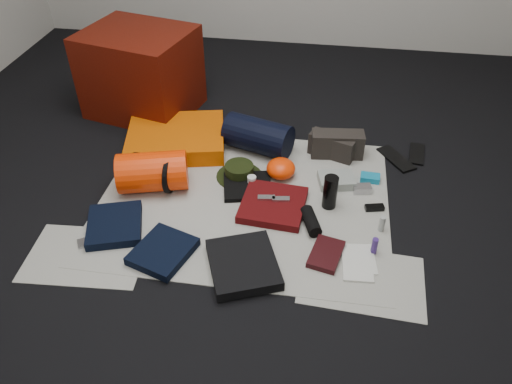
# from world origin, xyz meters

# --- Properties ---
(floor) EXTENTS (4.50, 4.50, 0.02)m
(floor) POSITION_xyz_m (0.00, 0.00, -0.01)
(floor) COLOR black
(floor) RESTS_ON ground
(newspaper_mat) EXTENTS (1.60, 1.30, 0.01)m
(newspaper_mat) POSITION_xyz_m (0.00, 0.00, 0.00)
(newspaper_mat) COLOR beige
(newspaper_mat) RESTS_ON floor
(newspaper_sheet_front_left) EXTENTS (0.61, 0.44, 0.00)m
(newspaper_sheet_front_left) POSITION_xyz_m (-0.70, -0.55, 0.00)
(newspaper_sheet_front_left) COLOR beige
(newspaper_sheet_front_left) RESTS_ON floor
(newspaper_sheet_front_right) EXTENTS (0.60, 0.43, 0.00)m
(newspaper_sheet_front_right) POSITION_xyz_m (0.65, -0.50, 0.00)
(newspaper_sheet_front_right) COLOR beige
(newspaper_sheet_front_right) RESTS_ON floor
(red_cabinet) EXTENTS (0.80, 0.72, 0.57)m
(red_cabinet) POSITION_xyz_m (-0.87, 0.89, 0.29)
(red_cabinet) COLOR #551006
(red_cabinet) RESTS_ON floor
(sleeping_pad) EXTENTS (0.70, 0.61, 0.11)m
(sleeping_pad) POSITION_xyz_m (-0.52, 0.46, 0.06)
(sleeping_pad) COLOR #D65602
(sleeping_pad) RESTS_ON newspaper_mat
(stuff_sack) EXTENTS (0.43, 0.32, 0.23)m
(stuff_sack) POSITION_xyz_m (-0.53, 0.02, 0.12)
(stuff_sack) COLOR #F63304
(stuff_sack) RESTS_ON newspaper_mat
(sack_strap_left) EXTENTS (0.02, 0.22, 0.22)m
(sack_strap_left) POSITION_xyz_m (-0.63, 0.02, 0.11)
(sack_strap_left) COLOR black
(sack_strap_left) RESTS_ON newspaper_mat
(sack_strap_right) EXTENTS (0.03, 0.22, 0.22)m
(sack_strap_right) POSITION_xyz_m (-0.43, 0.02, 0.11)
(sack_strap_right) COLOR black
(sack_strap_right) RESTS_ON newspaper_mat
(navy_duffel) EXTENTS (0.46, 0.33, 0.22)m
(navy_duffel) POSITION_xyz_m (0.00, 0.49, 0.11)
(navy_duffel) COLOR black
(navy_duffel) RESTS_ON newspaper_mat
(boonie_brim) EXTENTS (0.34, 0.34, 0.01)m
(boonie_brim) POSITION_xyz_m (-0.06, 0.20, 0.01)
(boonie_brim) COLOR black
(boonie_brim) RESTS_ON newspaper_mat
(boonie_crown) EXTENTS (0.17, 0.17, 0.08)m
(boonie_crown) POSITION_xyz_m (-0.06, 0.20, 0.05)
(boonie_crown) COLOR black
(boonie_crown) RESTS_ON boonie_brim
(hiking_boot_left) EXTENTS (0.33, 0.15, 0.16)m
(hiking_boot_left) POSITION_xyz_m (0.50, 0.51, 0.09)
(hiking_boot_left) COLOR #2A2521
(hiking_boot_left) RESTS_ON newspaper_mat
(hiking_boot_right) EXTENTS (0.30, 0.20, 0.14)m
(hiking_boot_right) POSITION_xyz_m (0.47, 0.50, 0.08)
(hiking_boot_right) COLOR #2A2521
(hiking_boot_right) RESTS_ON newspaper_mat
(flip_flop_left) EXTENTS (0.24, 0.29, 0.02)m
(flip_flop_left) POSITION_xyz_m (0.87, 0.52, 0.01)
(flip_flop_left) COLOR black
(flip_flop_left) RESTS_ON floor
(flip_flop_right) EXTENTS (0.12, 0.24, 0.01)m
(flip_flop_right) POSITION_xyz_m (1.00, 0.60, 0.01)
(flip_flop_right) COLOR black
(flip_flop_right) RESTS_ON floor
(trousers_navy_a) EXTENTS (0.36, 0.38, 0.05)m
(trousers_navy_a) POSITION_xyz_m (-0.63, -0.35, 0.03)
(trousers_navy_a) COLOR black
(trousers_navy_a) RESTS_ON newspaper_mat
(trousers_navy_b) EXTENTS (0.33, 0.36, 0.05)m
(trousers_navy_b) POSITION_xyz_m (-0.32, -0.49, 0.03)
(trousers_navy_b) COLOR black
(trousers_navy_b) RESTS_ON newspaper_mat
(trousers_charcoal) EXTENTS (0.42, 0.45, 0.06)m
(trousers_charcoal) POSITION_xyz_m (0.09, -0.52, 0.03)
(trousers_charcoal) COLOR black
(trousers_charcoal) RESTS_ON newspaper_mat
(black_tshirt) EXTENTS (0.32, 0.31, 0.03)m
(black_tshirt) POSITION_xyz_m (0.00, 0.09, 0.02)
(black_tshirt) COLOR black
(black_tshirt) RESTS_ON newspaper_mat
(red_shirt) EXTENTS (0.37, 0.37, 0.05)m
(red_shirt) POSITION_xyz_m (0.17, -0.06, 0.03)
(red_shirt) COLOR #490809
(red_shirt) RESTS_ON newspaper_mat
(orange_stuff_sack) EXTENTS (0.17, 0.17, 0.11)m
(orange_stuff_sack) POSITION_xyz_m (0.18, 0.24, 0.06)
(orange_stuff_sack) COLOR #F63304
(orange_stuff_sack) RESTS_ON newspaper_mat
(first_aid_pouch) EXTENTS (0.23, 0.19, 0.05)m
(first_aid_pouch) POSITION_xyz_m (0.51, 0.22, 0.03)
(first_aid_pouch) COLOR gray
(first_aid_pouch) RESTS_ON newspaper_mat
(water_bottle) EXTENTS (0.09, 0.09, 0.20)m
(water_bottle) POSITION_xyz_m (0.47, 0.01, 0.10)
(water_bottle) COLOR black
(water_bottle) RESTS_ON newspaper_mat
(speaker) EXTENTS (0.13, 0.20, 0.07)m
(speaker) POSITION_xyz_m (0.38, -0.17, 0.04)
(speaker) COLOR black
(speaker) RESTS_ON newspaper_mat
(compact_camera) EXTENTS (0.11, 0.08, 0.04)m
(compact_camera) POSITION_xyz_m (0.65, 0.16, 0.03)
(compact_camera) COLOR #A8A7AC
(compact_camera) RESTS_ON newspaper_mat
(cyan_case) EXTENTS (0.12, 0.08, 0.04)m
(cyan_case) POSITION_xyz_m (0.70, 0.28, 0.02)
(cyan_case) COLOR #117DA4
(cyan_case) RESTS_ON newspaper_mat
(toiletry_purple) EXTENTS (0.04, 0.04, 0.09)m
(toiletry_purple) POSITION_xyz_m (0.71, -0.32, 0.05)
(toiletry_purple) COLOR #3B226E
(toiletry_purple) RESTS_ON newspaper_mat
(toiletry_clear) EXTENTS (0.04, 0.04, 0.09)m
(toiletry_clear) POSITION_xyz_m (0.75, -0.15, 0.05)
(toiletry_clear) COLOR #9DA29D
(toiletry_clear) RESTS_ON newspaper_mat
(paperback_book) EXTENTS (0.19, 0.25, 0.03)m
(paperback_book) POSITION_xyz_m (0.47, -0.38, 0.02)
(paperback_book) COLOR black
(paperback_book) RESTS_ON newspaper_mat
(map_booklet) EXTENTS (0.16, 0.22, 0.01)m
(map_booklet) POSITION_xyz_m (0.63, -0.42, 0.01)
(map_booklet) COLOR silver
(map_booklet) RESTS_ON newspaper_mat
(map_printout) EXTENTS (0.18, 0.22, 0.01)m
(map_printout) POSITION_xyz_m (0.64, -0.37, 0.01)
(map_printout) COLOR silver
(map_printout) RESTS_ON newspaper_mat
(sunglasses) EXTENTS (0.11, 0.06, 0.03)m
(sunglasses) POSITION_xyz_m (0.72, 0.02, 0.02)
(sunglasses) COLOR black
(sunglasses) RESTS_ON newspaper_mat
(key_cluster) EXTENTS (0.09, 0.09, 0.01)m
(key_cluster) POSITION_xyz_m (-0.74, -0.48, 0.01)
(key_cluster) COLOR #A8A7AC
(key_cluster) RESTS_ON newspaper_mat
(tape_roll) EXTENTS (0.05, 0.05, 0.04)m
(tape_roll) POSITION_xyz_m (0.02, 0.12, 0.05)
(tape_roll) COLOR silver
(tape_roll) RESTS_ON black_tshirt
(energy_bar_a) EXTENTS (0.10, 0.05, 0.01)m
(energy_bar_a) POSITION_xyz_m (0.13, -0.04, 0.06)
(energy_bar_a) COLOR #A8A7AC
(energy_bar_a) RESTS_ON red_shirt
(energy_bar_b) EXTENTS (0.10, 0.05, 0.01)m
(energy_bar_b) POSITION_xyz_m (0.21, -0.04, 0.06)
(energy_bar_b) COLOR #A8A7AC
(energy_bar_b) RESTS_ON red_shirt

